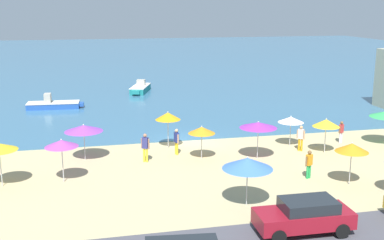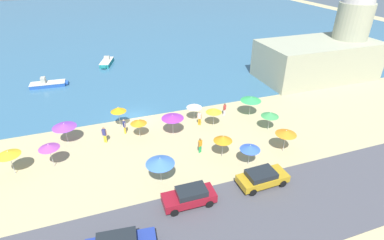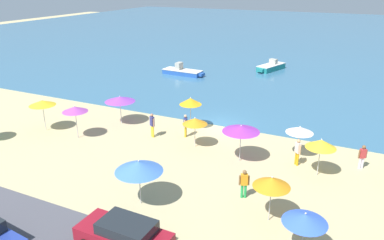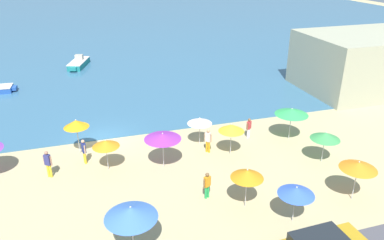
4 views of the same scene
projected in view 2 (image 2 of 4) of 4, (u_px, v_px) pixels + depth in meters
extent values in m
plane|color=tan|center=(134.00, 118.00, 35.60)|extent=(160.00, 160.00, 0.00)
cube|color=#37688A|center=(99.00, 24.00, 80.66)|extent=(150.00, 110.00, 0.05)
cube|color=#4B4A52|center=(178.00, 237.00, 20.84)|extent=(80.00, 8.00, 0.06)
cylinder|color=#B2B2B7|center=(52.00, 157.00, 27.17)|extent=(0.05, 0.05, 2.08)
cone|color=#A642A3|center=(49.00, 146.00, 26.58)|extent=(1.83, 1.83, 0.38)
sphere|color=silver|center=(48.00, 144.00, 26.47)|extent=(0.08, 0.08, 0.08)
cylinder|color=#B2B2B7|center=(12.00, 164.00, 26.28)|extent=(0.05, 0.05, 2.08)
cone|color=gold|center=(8.00, 153.00, 25.69)|extent=(1.97, 1.97, 0.39)
sphere|color=silver|center=(7.00, 151.00, 25.58)|extent=(0.08, 0.08, 0.08)
cylinder|color=#B2B2B7|center=(213.00, 119.00, 33.53)|extent=(0.05, 0.05, 1.85)
cone|color=yellow|center=(214.00, 110.00, 32.97)|extent=(1.77, 1.77, 0.49)
sphere|color=silver|center=(214.00, 108.00, 32.84)|extent=(0.08, 0.08, 0.08)
cylinder|color=#B2B2B7|center=(161.00, 172.00, 25.44)|extent=(0.05, 0.05, 1.95)
cone|color=#3E6FC5|center=(160.00, 161.00, 24.85)|extent=(2.46, 2.46, 0.54)
sphere|color=silver|center=(160.00, 158.00, 24.70)|extent=(0.08, 0.08, 0.08)
cylinder|color=#B2B2B7|center=(250.00, 108.00, 35.69)|extent=(0.05, 0.05, 2.04)
cone|color=green|center=(251.00, 99.00, 35.10)|extent=(2.44, 2.44, 0.43)
sphere|color=silver|center=(251.00, 97.00, 34.98)|extent=(0.08, 0.08, 0.08)
cylinder|color=#B2B2B7|center=(269.00, 123.00, 32.91)|extent=(0.05, 0.05, 1.75)
cone|color=#3E9A4F|center=(270.00, 114.00, 32.39)|extent=(1.93, 1.93, 0.45)
sphere|color=silver|center=(270.00, 112.00, 32.26)|extent=(0.08, 0.08, 0.08)
cylinder|color=#B2B2B7|center=(249.00, 157.00, 27.55)|extent=(0.05, 0.05, 1.73)
cone|color=blue|center=(250.00, 148.00, 27.04)|extent=(1.87, 1.87, 0.40)
sphere|color=silver|center=(250.00, 145.00, 26.93)|extent=(0.08, 0.08, 0.08)
cylinder|color=#B2B2B7|center=(173.00, 126.00, 31.92)|extent=(0.05, 0.05, 2.09)
cone|color=purple|center=(173.00, 117.00, 31.34)|extent=(2.37, 2.37, 0.36)
sphere|color=silver|center=(172.00, 115.00, 31.23)|extent=(0.08, 0.08, 0.08)
cylinder|color=#B2B2B7|center=(194.00, 114.00, 34.78)|extent=(0.05, 0.05, 1.73)
cone|color=white|center=(194.00, 106.00, 34.28)|extent=(1.77, 1.77, 0.39)
sphere|color=silver|center=(194.00, 104.00, 34.16)|extent=(0.08, 0.08, 0.08)
cylinder|color=#B2B2B7|center=(222.00, 149.00, 28.47)|extent=(0.05, 0.05, 1.93)
cone|color=orange|center=(223.00, 139.00, 27.91)|extent=(1.78, 1.78, 0.47)
sphere|color=silver|center=(223.00, 136.00, 27.78)|extent=(0.08, 0.08, 0.08)
cylinder|color=#B2B2B7|center=(139.00, 130.00, 31.56)|extent=(0.05, 0.05, 1.75)
cone|color=orange|center=(138.00, 122.00, 31.05)|extent=(1.71, 1.71, 0.42)
sphere|color=silver|center=(138.00, 120.00, 30.93)|extent=(0.08, 0.08, 0.08)
cylinder|color=#B2B2B7|center=(66.00, 135.00, 30.64)|extent=(0.05, 0.05, 1.91)
cone|color=purple|center=(64.00, 125.00, 30.09)|extent=(2.40, 2.40, 0.40)
sphere|color=silver|center=(64.00, 123.00, 29.97)|extent=(0.08, 0.08, 0.08)
cylinder|color=#B2B2B7|center=(284.00, 143.00, 29.26)|extent=(0.05, 0.05, 2.04)
cone|color=orange|center=(286.00, 132.00, 28.68)|extent=(2.03, 2.03, 0.40)
sphere|color=silver|center=(287.00, 130.00, 28.57)|extent=(0.08, 0.08, 0.08)
cylinder|color=#B2B2B7|center=(120.00, 119.00, 33.27)|extent=(0.05, 0.05, 2.07)
cone|color=orange|center=(118.00, 109.00, 32.65)|extent=(1.70, 1.70, 0.51)
sphere|color=silver|center=(118.00, 107.00, 32.51)|extent=(0.08, 0.08, 0.08)
cylinder|color=green|center=(199.00, 149.00, 29.34)|extent=(0.14, 0.14, 0.78)
cylinder|color=green|center=(201.00, 149.00, 29.45)|extent=(0.14, 0.14, 0.78)
cube|color=orange|center=(200.00, 143.00, 29.05)|extent=(0.42, 0.35, 0.62)
sphere|color=brown|center=(200.00, 139.00, 28.83)|extent=(0.22, 0.22, 0.22)
cylinder|color=brown|center=(198.00, 145.00, 28.93)|extent=(0.09, 0.09, 0.56)
cylinder|color=brown|center=(202.00, 143.00, 29.22)|extent=(0.09, 0.09, 0.56)
cylinder|color=yellow|center=(104.00, 139.00, 30.93)|extent=(0.14, 0.14, 0.89)
cylinder|color=yellow|center=(106.00, 139.00, 30.90)|extent=(0.14, 0.14, 0.89)
cube|color=navy|center=(104.00, 132.00, 30.52)|extent=(0.42, 0.38, 0.70)
sphere|color=#A47158|center=(103.00, 128.00, 30.29)|extent=(0.22, 0.22, 0.22)
cylinder|color=#A47158|center=(102.00, 132.00, 30.59)|extent=(0.09, 0.09, 0.63)
cylinder|color=#A47158|center=(106.00, 133.00, 30.51)|extent=(0.09, 0.09, 0.63)
cylinder|color=yellow|center=(125.00, 130.00, 32.39)|extent=(0.14, 0.14, 0.83)
cylinder|color=yellow|center=(125.00, 130.00, 32.52)|extent=(0.14, 0.14, 0.83)
cube|color=navy|center=(124.00, 124.00, 32.08)|extent=(0.30, 0.40, 0.66)
sphere|color=tan|center=(124.00, 120.00, 31.85)|extent=(0.22, 0.22, 0.22)
cylinder|color=tan|center=(125.00, 125.00, 31.93)|extent=(0.09, 0.09, 0.59)
cylinder|color=tan|center=(123.00, 124.00, 32.28)|extent=(0.09, 0.09, 0.59)
cylinder|color=silver|center=(225.00, 112.00, 36.16)|extent=(0.14, 0.14, 0.74)
cylinder|color=silver|center=(224.00, 113.00, 36.03)|extent=(0.14, 0.14, 0.74)
cube|color=#C03539|center=(225.00, 107.00, 35.77)|extent=(0.42, 0.39, 0.59)
sphere|color=brown|center=(225.00, 104.00, 35.56)|extent=(0.22, 0.22, 0.22)
cylinder|color=brown|center=(226.00, 107.00, 35.96)|extent=(0.09, 0.09, 0.53)
cylinder|color=brown|center=(224.00, 108.00, 35.62)|extent=(0.09, 0.09, 0.53)
cylinder|color=gold|center=(199.00, 122.00, 34.05)|extent=(0.14, 0.14, 0.84)
cylinder|color=gold|center=(200.00, 122.00, 33.98)|extent=(0.14, 0.14, 0.84)
cube|color=beige|center=(200.00, 116.00, 33.64)|extent=(0.41, 0.41, 0.67)
sphere|color=tan|center=(200.00, 112.00, 33.41)|extent=(0.22, 0.22, 0.22)
cylinder|color=tan|center=(198.00, 116.00, 33.76)|extent=(0.09, 0.09, 0.60)
cylinder|color=tan|center=(201.00, 117.00, 33.57)|extent=(0.09, 0.09, 0.60)
cylinder|color=black|center=(144.00, 235.00, 20.53)|extent=(0.66, 0.29, 0.64)
cube|color=#B98C1B|center=(263.00, 178.00, 25.18)|extent=(4.29, 1.96, 0.62)
cube|color=#1E2328|center=(261.00, 174.00, 24.85)|extent=(2.42, 1.68, 0.46)
cylinder|color=black|center=(271.00, 171.00, 26.49)|extent=(0.65, 0.24, 0.64)
cylinder|color=black|center=(283.00, 184.00, 25.08)|extent=(0.65, 0.24, 0.64)
cylinder|color=black|center=(242.00, 179.00, 25.59)|extent=(0.65, 0.24, 0.64)
cylinder|color=black|center=(253.00, 192.00, 24.18)|extent=(0.65, 0.24, 0.64)
cube|color=maroon|center=(189.00, 198.00, 23.18)|extent=(4.15, 1.74, 0.68)
cube|color=#1E2328|center=(191.00, 191.00, 22.95)|extent=(2.34, 1.51, 0.48)
cylinder|color=black|center=(174.00, 212.00, 22.32)|extent=(0.64, 0.23, 0.64)
cylinder|color=black|center=(169.00, 198.00, 23.61)|extent=(0.64, 0.23, 0.64)
cylinder|color=black|center=(209.00, 204.00, 23.09)|extent=(0.64, 0.23, 0.64)
cylinder|color=black|center=(202.00, 190.00, 24.38)|extent=(0.64, 0.23, 0.64)
cube|color=#2552A6|center=(48.00, 85.00, 43.66)|extent=(4.88, 1.93, 0.51)
cube|color=#2552A6|center=(67.00, 82.00, 44.26)|extent=(0.49, 0.95, 0.31)
cube|color=silver|center=(48.00, 83.00, 43.51)|extent=(4.88, 2.01, 0.08)
cube|color=#B2AD9E|center=(43.00, 80.00, 43.19)|extent=(0.66, 1.03, 0.91)
cube|color=#1D807E|center=(107.00, 63.00, 51.94)|extent=(2.82, 4.63, 0.64)
cube|color=#1D807E|center=(103.00, 67.00, 49.83)|extent=(0.95, 0.69, 0.38)
cube|color=silver|center=(107.00, 61.00, 51.76)|extent=(2.90, 4.65, 0.08)
cube|color=#B2AD9E|center=(107.00, 58.00, 51.98)|extent=(1.06, 0.86, 0.71)
cube|color=#A6A68A|center=(317.00, 60.00, 45.87)|extent=(17.75, 8.91, 5.56)
cylinder|color=#A6A68A|center=(349.00, 40.00, 46.12)|extent=(5.09, 5.09, 10.74)
sphere|color=#B4ACA9|center=(358.00, 3.00, 43.46)|extent=(4.58, 4.58, 4.58)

